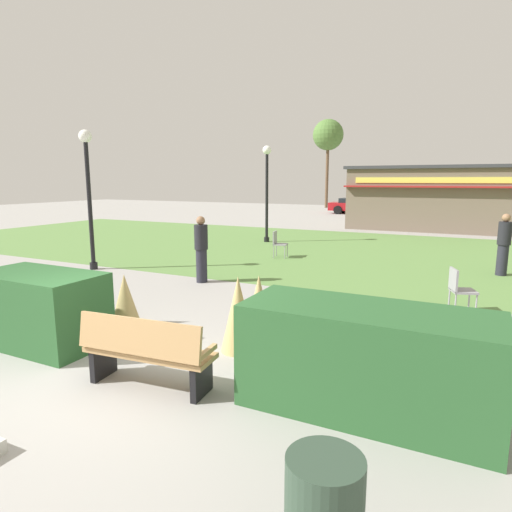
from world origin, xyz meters
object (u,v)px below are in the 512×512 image
(lamppost_mid, at_px, (88,183))
(parked_car_west_slot, at_px, (357,205))
(lamppost_far, at_px, (267,182))
(food_kiosk, at_px, (449,198))
(cafe_chair_center, at_px, (459,287))
(park_bench, at_px, (146,352))
(person_strolling, at_px, (201,249))
(tree_left_bg, at_px, (328,136))
(cafe_chair_east, at_px, (278,242))
(person_standing, at_px, (504,244))

(lamppost_mid, height_order, parked_car_west_slot, lamppost_mid)
(parked_car_west_slot, bearing_deg, lamppost_far, -89.27)
(food_kiosk, xyz_separation_m, cafe_chair_center, (0.92, -15.77, -1.13))
(park_bench, relative_size, person_strolling, 1.03)
(lamppost_mid, height_order, person_strolling, lamppost_mid)
(tree_left_bg, bearing_deg, lamppost_far, -78.86)
(park_bench, relative_size, lamppost_mid, 0.44)
(cafe_chair_center, xyz_separation_m, tree_left_bg, (-12.12, 30.68, 6.06))
(person_strolling, bearing_deg, parked_car_west_slot, -83.31)
(food_kiosk, bearing_deg, cafe_chair_center, -86.64)
(lamppost_far, height_order, person_strolling, lamppost_far)
(park_bench, height_order, cafe_chair_east, park_bench)
(lamppost_mid, distance_m, person_strolling, 4.10)
(park_bench, relative_size, cafe_chair_center, 1.96)
(park_bench, height_order, cafe_chair_center, park_bench)
(lamppost_mid, relative_size, tree_left_bg, 0.49)
(cafe_chair_center, relative_size, person_strolling, 0.53)
(park_bench, relative_size, lamppost_far, 0.44)
(cafe_chair_center, height_order, person_strolling, person_strolling)
(park_bench, distance_m, person_strolling, 5.76)
(lamppost_mid, height_order, food_kiosk, lamppost_mid)
(lamppost_mid, bearing_deg, cafe_chair_east, 45.75)
(food_kiosk, height_order, parked_car_west_slot, food_kiosk)
(lamppost_far, xyz_separation_m, cafe_chair_east, (1.91, -3.23, -1.98))
(park_bench, xyz_separation_m, parked_car_west_slot, (-4.36, 29.61, 0.16))
(cafe_chair_east, distance_m, cafe_chair_center, 6.99)
(park_bench, bearing_deg, parked_car_west_slot, 98.38)
(cafe_chair_center, bearing_deg, cafe_chair_east, 143.56)
(person_strolling, bearing_deg, cafe_chair_east, -91.99)
(person_standing, relative_size, parked_car_west_slot, 0.40)
(park_bench, xyz_separation_m, cafe_chair_center, (3.39, 5.15, 0.05))
(person_strolling, bearing_deg, cafe_chair_center, -177.51)
(person_standing, bearing_deg, cafe_chair_center, 128.83)
(lamppost_far, bearing_deg, person_strolling, -77.87)
(parked_car_west_slot, height_order, tree_left_bg, tree_left_bg)
(person_standing, bearing_deg, tree_left_bg, -11.96)
(lamppost_mid, bearing_deg, person_standing, 22.03)
(lamppost_far, distance_m, tree_left_bg, 24.09)
(cafe_chair_center, relative_size, person_standing, 0.53)
(food_kiosk, xyz_separation_m, parked_car_west_slot, (-6.83, 8.69, -1.01))
(park_bench, distance_m, parked_car_west_slot, 29.93)
(food_kiosk, distance_m, tree_left_bg, 19.29)
(park_bench, distance_m, person_standing, 10.41)
(lamppost_mid, height_order, person_standing, lamppost_mid)
(lamppost_mid, height_order, lamppost_far, same)
(person_strolling, height_order, parked_car_west_slot, person_strolling)
(parked_car_west_slot, bearing_deg, park_bench, -81.62)
(tree_left_bg, bearing_deg, person_standing, -63.60)
(food_kiosk, bearing_deg, park_bench, -96.72)
(person_strolling, bearing_deg, tree_left_bg, -76.15)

